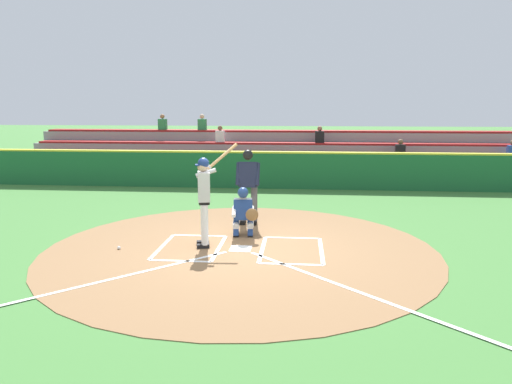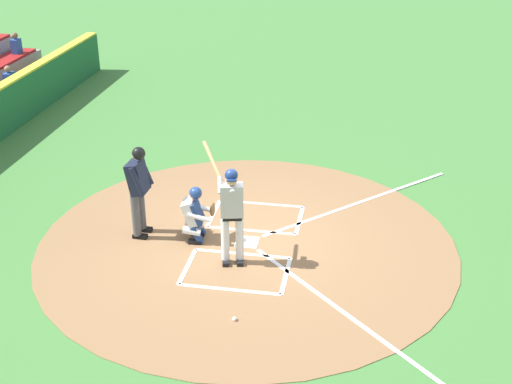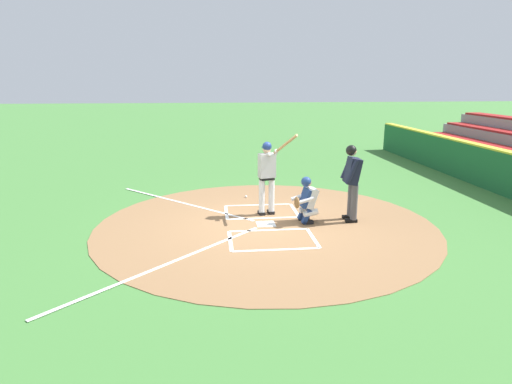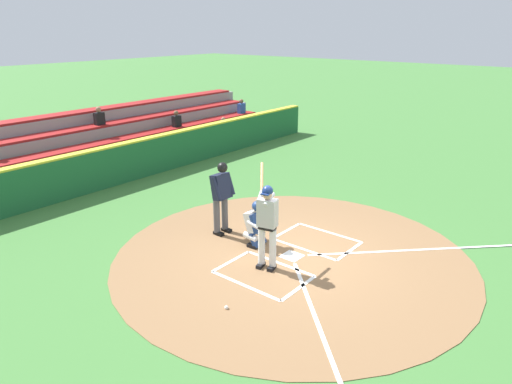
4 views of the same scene
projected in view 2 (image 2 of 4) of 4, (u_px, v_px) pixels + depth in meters
ground_plane at (247, 242)px, 13.12m from camera, size 120.00×120.00×0.00m
dirt_circle at (247, 242)px, 13.12m from camera, size 8.00×8.00×0.01m
home_plate_and_chalk at (292, 246)px, 12.98m from camera, size 7.93×4.91×0.01m
batter at (231, 209)px, 11.99m from camera, size 0.84×0.88×2.13m
catcher at (196, 213)px, 12.97m from camera, size 0.63×0.61×1.13m
plate_umpire at (138, 185)px, 12.92m from camera, size 0.59×0.42×1.86m
baseball at (235, 319)px, 10.87m from camera, size 0.07×0.07×0.07m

